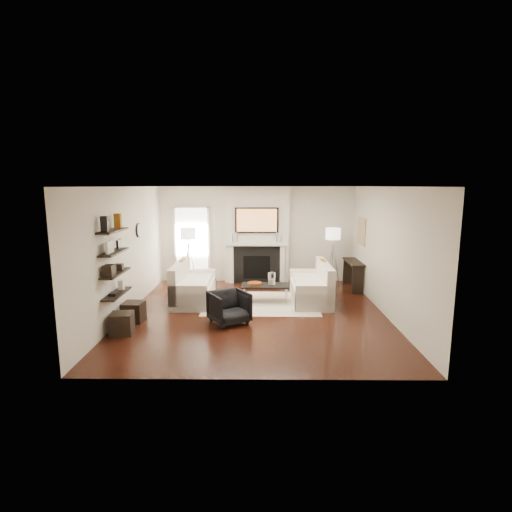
{
  "coord_description": "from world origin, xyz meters",
  "views": [
    {
      "loc": [
        0.09,
        -8.28,
        2.72
      ],
      "look_at": [
        0.0,
        0.6,
        1.15
      ],
      "focal_mm": 28.0,
      "sensor_mm": 36.0,
      "label": 1
    }
  ],
  "objects_px": {
    "coffee_table": "(265,286)",
    "armchair": "(229,306)",
    "loveseat_right_base": "(310,293)",
    "ottoman_near": "(134,312)",
    "lamp_left_shade": "(188,234)",
    "loveseat_left_base": "(194,292)",
    "lamp_right_shade": "(333,234)"
  },
  "relations": [
    {
      "from": "loveseat_left_base",
      "to": "coffee_table",
      "type": "xyz_separation_m",
      "value": [
        1.69,
        -0.06,
        0.19
      ]
    },
    {
      "from": "loveseat_right_base",
      "to": "ottoman_near",
      "type": "xyz_separation_m",
      "value": [
        -3.76,
        -1.48,
        -0.01
      ]
    },
    {
      "from": "lamp_left_shade",
      "to": "ottoman_near",
      "type": "distance_m",
      "value": 3.23
    },
    {
      "from": "loveseat_right_base",
      "to": "armchair",
      "type": "relative_size",
      "value": 2.53
    },
    {
      "from": "lamp_left_shade",
      "to": "lamp_right_shade",
      "type": "xyz_separation_m",
      "value": [
        3.9,
        0.0,
        0.0
      ]
    },
    {
      "from": "loveseat_right_base",
      "to": "coffee_table",
      "type": "bearing_deg",
      "value": -175.56
    },
    {
      "from": "loveseat_right_base",
      "to": "lamp_left_shade",
      "type": "distance_m",
      "value": 3.66
    },
    {
      "from": "lamp_right_shade",
      "to": "ottoman_near",
      "type": "bearing_deg",
      "value": -147.14
    },
    {
      "from": "armchair",
      "to": "lamp_right_shade",
      "type": "height_order",
      "value": "lamp_right_shade"
    },
    {
      "from": "lamp_left_shade",
      "to": "ottoman_near",
      "type": "bearing_deg",
      "value": -102.0
    },
    {
      "from": "coffee_table",
      "to": "lamp_left_shade",
      "type": "bearing_deg",
      "value": 143.68
    },
    {
      "from": "loveseat_left_base",
      "to": "coffee_table",
      "type": "bearing_deg",
      "value": -2.17
    },
    {
      "from": "coffee_table",
      "to": "lamp_right_shade",
      "type": "height_order",
      "value": "lamp_right_shade"
    },
    {
      "from": "loveseat_left_base",
      "to": "lamp_right_shade",
      "type": "distance_m",
      "value": 4.01
    },
    {
      "from": "loveseat_right_base",
      "to": "coffee_table",
      "type": "xyz_separation_m",
      "value": [
        -1.07,
        -0.08,
        0.19
      ]
    },
    {
      "from": "armchair",
      "to": "lamp_left_shade",
      "type": "height_order",
      "value": "lamp_left_shade"
    },
    {
      "from": "loveseat_left_base",
      "to": "loveseat_right_base",
      "type": "relative_size",
      "value": 1.0
    },
    {
      "from": "coffee_table",
      "to": "lamp_right_shade",
      "type": "relative_size",
      "value": 2.75
    },
    {
      "from": "ottoman_near",
      "to": "coffee_table",
      "type": "bearing_deg",
      "value": 27.53
    },
    {
      "from": "loveseat_left_base",
      "to": "ottoman_near",
      "type": "xyz_separation_m",
      "value": [
        -1.0,
        -1.46,
        -0.01
      ]
    },
    {
      "from": "loveseat_right_base",
      "to": "armchair",
      "type": "height_order",
      "value": "armchair"
    },
    {
      "from": "coffee_table",
      "to": "lamp_left_shade",
      "type": "height_order",
      "value": "lamp_left_shade"
    },
    {
      "from": "coffee_table",
      "to": "lamp_left_shade",
      "type": "xyz_separation_m",
      "value": [
        -2.06,
        1.52,
        1.05
      ]
    },
    {
      "from": "ottoman_near",
      "to": "loveseat_left_base",
      "type": "bearing_deg",
      "value": 55.75
    },
    {
      "from": "coffee_table",
      "to": "armchair",
      "type": "xyz_separation_m",
      "value": [
        -0.74,
        -1.47,
        -0.04
      ]
    },
    {
      "from": "lamp_left_shade",
      "to": "lamp_right_shade",
      "type": "distance_m",
      "value": 3.9
    },
    {
      "from": "lamp_left_shade",
      "to": "lamp_right_shade",
      "type": "bearing_deg",
      "value": 0.05
    },
    {
      "from": "coffee_table",
      "to": "ottoman_near",
      "type": "height_order",
      "value": "coffee_table"
    },
    {
      "from": "coffee_table",
      "to": "lamp_right_shade",
      "type": "bearing_deg",
      "value": 39.64
    },
    {
      "from": "ottoman_near",
      "to": "loveseat_right_base",
      "type": "bearing_deg",
      "value": 21.54
    },
    {
      "from": "armchair",
      "to": "lamp_left_shade",
      "type": "distance_m",
      "value": 3.45
    },
    {
      "from": "lamp_right_shade",
      "to": "ottoman_near",
      "type": "xyz_separation_m",
      "value": [
        -4.52,
        -2.92,
        -1.25
      ]
    }
  ]
}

